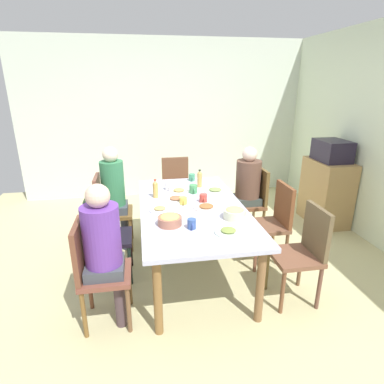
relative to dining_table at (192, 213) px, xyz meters
name	(u,v)px	position (x,y,z in m)	size (l,w,h in m)	color
ground_plane	(192,268)	(0.00, 0.00, -0.65)	(5.97, 5.97, 0.00)	#BEB784
wall_left	(167,120)	(-2.55, 0.00, 0.65)	(0.12, 4.85, 2.60)	silver
dining_table	(192,213)	(0.00, 0.00, 0.00)	(1.93, 1.03, 0.73)	silver
chair_0	(304,249)	(0.64, 0.90, -0.14)	(0.40, 0.40, 0.90)	brown
chair_1	(103,232)	(0.00, -0.90, -0.14)	(0.40, 0.40, 0.90)	black
chair_2	(274,219)	(0.00, 0.90, -0.14)	(0.40, 0.40, 0.90)	brown
chair_3	(108,208)	(-0.64, -0.90, -0.14)	(0.40, 0.40, 0.90)	brown
person_3	(114,191)	(-0.64, -0.80, 0.06)	(0.30, 0.30, 1.23)	#493B3A
chair_4	(95,268)	(0.64, -0.90, -0.14)	(0.40, 0.40, 0.90)	brown
person_4	(104,244)	(0.64, -0.80, 0.06)	(0.30, 0.30, 1.21)	#414840
chair_5	(176,186)	(-1.35, 0.00, -0.14)	(0.40, 0.40, 0.90)	brown
chair_6	(253,199)	(-0.64, 0.90, -0.14)	(0.40, 0.40, 0.90)	brown
person_6	(247,185)	(-0.64, 0.81, 0.05)	(0.31, 0.31, 1.18)	#444845
plate_0	(179,191)	(-0.44, -0.08, 0.09)	(0.23, 0.23, 0.04)	white
plate_1	(215,190)	(-0.39, 0.34, 0.09)	(0.25, 0.25, 0.04)	white
plate_2	(160,209)	(0.07, -0.33, 0.09)	(0.20, 0.20, 0.04)	white
plate_3	(206,207)	(0.09, 0.13, 0.09)	(0.25, 0.25, 0.04)	silver
plate_4	(228,231)	(0.64, 0.20, 0.09)	(0.23, 0.23, 0.04)	silver
plate_5	(176,199)	(-0.19, -0.14, 0.09)	(0.25, 0.25, 0.04)	white
bowl_0	(170,220)	(0.40, -0.27, 0.12)	(0.21, 0.21, 0.10)	#A1644C
bowl_1	(235,213)	(0.37, 0.33, 0.12)	(0.20, 0.20, 0.10)	beige
cup_0	(183,201)	(-0.07, -0.08, 0.11)	(0.11, 0.08, 0.07)	#EECC4D
cup_1	(203,198)	(-0.09, 0.13, 0.12)	(0.11, 0.08, 0.09)	#C24239
cup_2	(192,177)	(-0.85, 0.14, 0.12)	(0.11, 0.08, 0.09)	#429068
cup_3	(169,186)	(-0.54, -0.18, 0.12)	(0.12, 0.08, 0.09)	white
cup_4	(192,224)	(0.51, -0.09, 0.12)	(0.11, 0.07, 0.09)	#375694
cup_5	(193,189)	(-0.39, 0.08, 0.12)	(0.12, 0.09, 0.10)	#479457
bottle_0	(155,189)	(-0.31, -0.35, 0.17)	(0.06, 0.06, 0.20)	gold
bottle_1	(200,179)	(-0.59, 0.19, 0.17)	(0.06, 0.06, 0.21)	tan
side_cabinet	(326,192)	(-0.89, 2.06, -0.20)	(0.70, 0.44, 0.90)	#A7814F
microwave	(332,151)	(-0.89, 2.06, 0.39)	(0.48, 0.36, 0.28)	#221C2E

